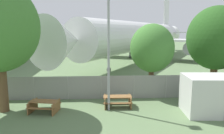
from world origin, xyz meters
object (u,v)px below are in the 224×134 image
Objects in this scene: tree_left_of_cabin at (216,38)px; airplane at (142,36)px; tree_near_hangar at (152,48)px; picnic_bench_open_grass at (44,105)px; picnic_bench_near_cabin at (117,100)px; portable_cabin at (214,95)px.

airplane is at bearing 98.95° from tree_left_of_cabin.
tree_near_hangar is (-3.21, -20.95, -0.37)m from airplane.
tree_near_hangar is (7.82, 3.36, 3.38)m from picnic_bench_open_grass.
airplane is 24.63m from picnic_bench_near_cabin.
tree_left_of_cabin is at bearing 25.85° from picnic_bench_near_cabin.
picnic_bench_near_cabin is 4.92m from picnic_bench_open_grass.
tree_near_hangar is at bearing 41.33° from picnic_bench_near_cabin.
airplane is at bearing 81.29° from tree_near_hangar.
picnic_bench_open_grass is at bearing -156.72° from tree_near_hangar.
portable_cabin is at bearing 30.34° from airplane.
tree_near_hangar is (-3.08, 4.17, 2.64)m from portable_cabin.
picnic_bench_open_grass is 9.16m from tree_near_hangar.
tree_near_hangar is at bearing 21.93° from airplane.
portable_cabin is at bearing -14.54° from picnic_bench_near_cabin.
portable_cabin is at bearing -4.21° from picnic_bench_open_grass.
portable_cabin is 10.95m from picnic_bench_open_grass.
picnic_bench_near_cabin is (-6.04, 1.57, -0.74)m from portable_cabin.
tree_near_hangar is at bearing -163.48° from tree_left_of_cabin.
picnic_bench_near_cabin is (-6.17, -23.55, -3.75)m from airplane.
portable_cabin reaches higher than picnic_bench_near_cabin.
picnic_bench_near_cabin is 5.19m from tree_near_hangar.
airplane is 21.20m from tree_near_hangar.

